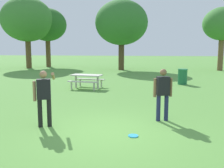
# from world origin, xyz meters

# --- Properties ---
(ground_plane) EXTENTS (120.00, 120.00, 0.00)m
(ground_plane) POSITION_xyz_m (0.00, 0.00, 0.00)
(ground_plane) COLOR #568E3D
(person_thrower) EXTENTS (0.59, 0.79, 1.64)m
(person_thrower) POSITION_xyz_m (-1.92, 0.23, 0.96)
(person_thrower) COLOR black
(person_thrower) RESTS_ON ground
(person_catcher) EXTENTS (0.59, 0.32, 1.64)m
(person_catcher) POSITION_xyz_m (1.51, 1.27, 0.94)
(person_catcher) COLOR #1E234C
(person_catcher) RESTS_ON ground
(frisbee) EXTENTS (0.27, 0.27, 0.03)m
(frisbee) POSITION_xyz_m (0.67, -0.29, 0.01)
(frisbee) COLOR #2D9EDB
(frisbee) RESTS_ON ground
(picnic_table_near) EXTENTS (1.92, 1.69, 0.77)m
(picnic_table_near) POSITION_xyz_m (-2.27, 7.28, 0.56)
(picnic_table_near) COLOR beige
(picnic_table_near) RESTS_ON ground
(trash_can_beside_table) EXTENTS (0.59, 0.59, 0.96)m
(trash_can_beside_table) POSITION_xyz_m (3.27, 9.52, 0.48)
(trash_can_beside_table) COLOR #1E663D
(trash_can_beside_table) RESTS_ON ground
(tree_tall_left) EXTENTS (5.47, 5.47, 7.50)m
(tree_tall_left) POSITION_xyz_m (-11.59, 20.09, 5.14)
(tree_tall_left) COLOR brown
(tree_tall_left) RESTS_ON ground
(tree_broad_center) EXTENTS (4.33, 4.33, 6.62)m
(tree_broad_center) POSITION_xyz_m (-10.12, 22.07, 4.74)
(tree_broad_center) COLOR brown
(tree_broad_center) RESTS_ON ground
(tree_far_right) EXTENTS (5.17, 5.17, 6.86)m
(tree_far_right) POSITION_xyz_m (-1.41, 19.14, 4.63)
(tree_far_right) COLOR #4C3823
(tree_far_right) RESTS_ON ground
(tree_slender_mid) EXTENTS (3.70, 3.70, 6.05)m
(tree_slender_mid) POSITION_xyz_m (8.22, 19.59, 4.42)
(tree_slender_mid) COLOR brown
(tree_slender_mid) RESTS_ON ground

